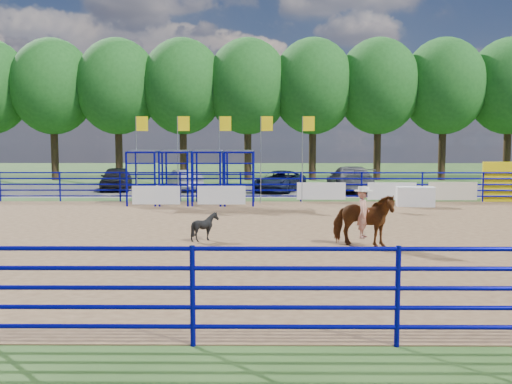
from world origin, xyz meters
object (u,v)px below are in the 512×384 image
(announcer_table, at_px, (415,197))
(car_c, at_px, (280,181))
(calf, at_px, (205,227))
(car_a, at_px, (116,178))
(car_d, at_px, (350,179))
(horse_and_rider, at_px, (363,216))
(car_b, at_px, (184,180))

(announcer_table, height_order, car_c, car_c)
(car_c, bearing_deg, calf, -77.97)
(car_a, height_order, car_c, car_a)
(announcer_table, xyz_separation_m, car_d, (-1.82, 7.62, 0.31))
(car_d, bearing_deg, calf, 64.99)
(horse_and_rider, relative_size, car_d, 0.45)
(horse_and_rider, height_order, calf, horse_and_rider)
(car_a, bearing_deg, car_b, -11.95)
(calf, bearing_deg, car_c, -5.36)
(car_a, distance_m, car_c, 10.04)
(car_b, height_order, car_d, car_d)
(calf, xyz_separation_m, car_c, (2.83, 16.83, 0.19))
(announcer_table, relative_size, calf, 1.98)
(horse_and_rider, bearing_deg, car_b, 112.39)
(announcer_table, relative_size, car_a, 0.40)
(announcer_table, height_order, car_d, car_d)
(announcer_table, xyz_separation_m, calf, (-8.81, -9.17, -0.02))
(horse_and_rider, distance_m, car_d, 17.86)
(car_c, height_order, car_d, car_d)
(car_b, bearing_deg, car_c, 150.54)
(horse_and_rider, relative_size, car_b, 0.62)
(announcer_table, height_order, horse_and_rider, horse_and_rider)
(calf, bearing_deg, car_a, 26.20)
(calf, distance_m, car_d, 18.18)
(announcer_table, distance_m, car_a, 18.13)
(announcer_table, bearing_deg, car_c, 127.96)
(announcer_table, xyz_separation_m, car_c, (-5.98, 7.66, 0.17))
(horse_and_rider, xyz_separation_m, car_b, (-7.59, 18.41, -0.23))
(car_a, xyz_separation_m, car_c, (10.00, -0.90, -0.10))
(car_a, distance_m, car_b, 4.19)
(car_c, bearing_deg, car_a, -163.58)
(horse_and_rider, distance_m, car_b, 19.91)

